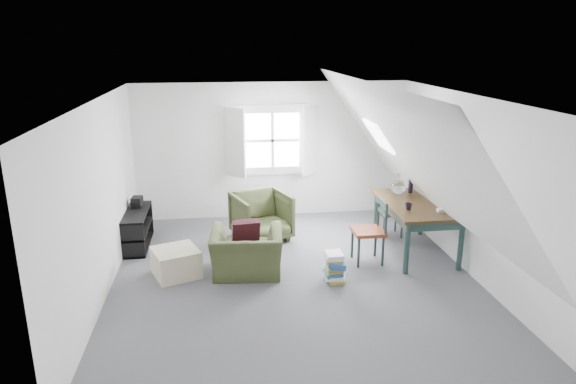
{
  "coord_description": "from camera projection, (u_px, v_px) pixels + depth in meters",
  "views": [
    {
      "loc": [
        -0.98,
        -6.5,
        3.21
      ],
      "look_at": [
        -0.0,
        0.6,
        1.08
      ],
      "focal_mm": 32.0,
      "sensor_mm": 36.0,
      "label": 1
    }
  ],
  "objects": [
    {
      "name": "dormer_window",
      "position": [
        273.0,
        141.0,
        9.34
      ],
      "size": [
        1.71,
        0.35,
        1.3
      ],
      "color": "white",
      "rests_on": "wall_back"
    },
    {
      "name": "wall_left",
      "position": [
        101.0,
        200.0,
        6.53
      ],
      "size": [
        0.0,
        5.5,
        5.5
      ],
      "primitive_type": "plane",
      "rotation": [
        1.57,
        0.0,
        1.57
      ],
      "color": "white",
      "rests_on": "ground"
    },
    {
      "name": "wall_back",
      "position": [
        272.0,
        151.0,
        9.47
      ],
      "size": [
        5.0,
        0.0,
        5.0
      ],
      "primitive_type": "plane",
      "rotation": [
        1.57,
        0.0,
        0.0
      ],
      "color": "white",
      "rests_on": "ground"
    },
    {
      "name": "armchair_near",
      "position": [
        247.0,
        273.0,
        7.35
      ],
      "size": [
        1.07,
        0.95,
        0.65
      ],
      "primitive_type": "imported",
      "rotation": [
        0.0,
        0.0,
        3.05
      ],
      "color": "#384021",
      "rests_on": "floor"
    },
    {
      "name": "electronics_box",
      "position": [
        137.0,
        202.0,
        8.42
      ],
      "size": [
        0.18,
        0.24,
        0.18
      ],
      "primitive_type": "cube",
      "rotation": [
        0.0,
        0.0,
        -0.1
      ],
      "color": "black",
      "rests_on": "media_shelf"
    },
    {
      "name": "dining_chair_far",
      "position": [
        391.0,
        212.0,
        8.65
      ],
      "size": [
        0.38,
        0.38,
        0.82
      ],
      "rotation": [
        0.0,
        0.0,
        3.16
      ],
      "color": "maroon",
      "rests_on": "floor"
    },
    {
      "name": "vase_twigs",
      "position": [
        411.0,
        185.0,
        8.36
      ],
      "size": [
        0.08,
        0.09,
        0.6
      ],
      "rotation": [
        0.0,
        0.0,
        -0.18
      ],
      "color": "black",
      "rests_on": "dining_table"
    },
    {
      "name": "paper_box",
      "position": [
        442.0,
        210.0,
        7.46
      ],
      "size": [
        0.14,
        0.09,
        0.04
      ],
      "primitive_type": "cube",
      "rotation": [
        0.0,
        0.0,
        -0.04
      ],
      "color": "white",
      "rests_on": "dining_table"
    },
    {
      "name": "wall_front",
      "position": [
        343.0,
        287.0,
        4.25
      ],
      "size": [
        5.0,
        0.0,
        5.0
      ],
      "primitive_type": "plane",
      "rotation": [
        -1.57,
        0.0,
        0.0
      ],
      "color": "white",
      "rests_on": "ground"
    },
    {
      "name": "wall_right",
      "position": [
        470.0,
        186.0,
        7.19
      ],
      "size": [
        0.0,
        5.5,
        5.5
      ],
      "primitive_type": "plane",
      "rotation": [
        1.57,
        0.0,
        -1.57
      ],
      "color": "white",
      "rests_on": "ground"
    },
    {
      "name": "slope_right",
      "position": [
        408.0,
        151.0,
        6.91
      ],
      "size": [
        3.19,
        5.5,
        4.48
      ],
      "primitive_type": "plane",
      "rotation": [
        0.0,
        -2.19,
        0.0
      ],
      "color": "white",
      "rests_on": "wall_right"
    },
    {
      "name": "armchair_far",
      "position": [
        262.0,
        238.0,
        8.65
      ],
      "size": [
        1.09,
        1.1,
        0.79
      ],
      "primitive_type": "imported",
      "rotation": [
        0.0,
        0.0,
        0.34
      ],
      "color": "#384021",
      "rests_on": "floor"
    },
    {
      "name": "magazine_stack",
      "position": [
        335.0,
        267.0,
        7.08
      ],
      "size": [
        0.3,
        0.36,
        0.41
      ],
      "rotation": [
        0.0,
        0.0,
        0.17
      ],
      "color": "#B29933",
      "rests_on": "floor"
    },
    {
      "name": "cup",
      "position": [
        408.0,
        210.0,
        7.55
      ],
      "size": [
        0.11,
        0.11,
        0.1
      ],
      "primitive_type": "imported",
      "rotation": [
        0.0,
        0.0,
        -0.03
      ],
      "color": "black",
      "rests_on": "dining_table"
    },
    {
      "name": "floor",
      "position": [
        294.0,
        278.0,
        7.22
      ],
      "size": [
        5.5,
        5.5,
        0.0
      ],
      "primitive_type": "plane",
      "color": "#535359",
      "rests_on": "ground"
    },
    {
      "name": "dining_table",
      "position": [
        416.0,
        209.0,
        7.9
      ],
      "size": [
        0.98,
        1.63,
        0.81
      ],
      "rotation": [
        0.0,
        0.0,
        -0.08
      ],
      "color": "#31200E",
      "rests_on": "floor"
    },
    {
      "name": "ottoman",
      "position": [
        176.0,
        262.0,
        7.24
      ],
      "size": [
        0.76,
        0.76,
        0.39
      ],
      "primitive_type": "cube",
      "rotation": [
        0.0,
        0.0,
        0.36
      ],
      "color": "#C2B495",
      "rests_on": "floor"
    },
    {
      "name": "skylight",
      "position": [
        379.0,
        136.0,
        8.16
      ],
      "size": [
        0.35,
        0.75,
        0.47
      ],
      "primitive_type": "cube",
      "rotation": [
        0.0,
        0.95,
        0.0
      ],
      "color": "white",
      "rests_on": "slope_right"
    },
    {
      "name": "slope_left",
      "position": [
        174.0,
        158.0,
        6.51
      ],
      "size": [
        3.19,
        5.5,
        4.48
      ],
      "primitive_type": "plane",
      "rotation": [
        0.0,
        2.19,
        0.0
      ],
      "color": "white",
      "rests_on": "wall_left"
    },
    {
      "name": "media_shelf",
      "position": [
        137.0,
        231.0,
        8.25
      ],
      "size": [
        0.38,
        1.14,
        0.58
      ],
      "rotation": [
        0.0,
        0.0,
        0.01
      ],
      "color": "black",
      "rests_on": "floor"
    },
    {
      "name": "dining_chair_near",
      "position": [
        371.0,
        230.0,
        7.61
      ],
      "size": [
        0.45,
        0.45,
        0.96
      ],
      "rotation": [
        0.0,
        0.0,
        -1.85
      ],
      "color": "maroon",
      "rests_on": "floor"
    },
    {
      "name": "throw_pillow",
      "position": [
        246.0,
        232.0,
        7.33
      ],
      "size": [
        0.41,
        0.26,
        0.41
      ],
      "primitive_type": "cube",
      "rotation": [
        0.31,
        0.0,
        0.09
      ],
      "color": "#350E18",
      "rests_on": "armchair_near"
    },
    {
      "name": "ceiling",
      "position": [
        295.0,
        98.0,
        6.5
      ],
      "size": [
        5.5,
        5.5,
        0.0
      ],
      "primitive_type": "plane",
      "rotation": [
        3.14,
        0.0,
        0.0
      ],
      "color": "white",
      "rests_on": "wall_back"
    },
    {
      "name": "demijohn",
      "position": [
        398.0,
        187.0,
        8.23
      ],
      "size": [
        0.24,
        0.24,
        0.33
      ],
      "rotation": [
        0.0,
        0.0,
        -0.14
      ],
      "color": "silver",
      "rests_on": "dining_table"
    }
  ]
}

